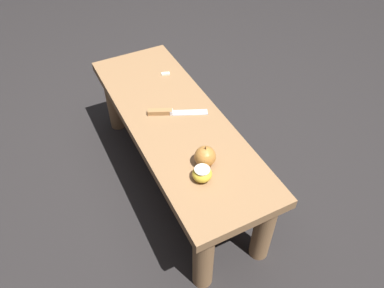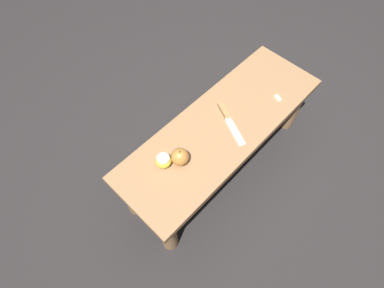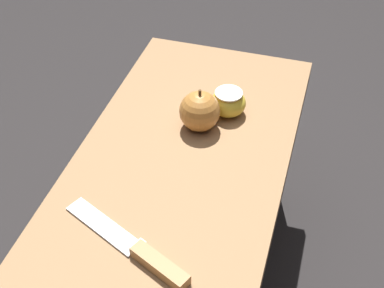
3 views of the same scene
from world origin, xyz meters
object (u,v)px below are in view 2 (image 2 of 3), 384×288
Objects in this scene: apple_cut at (164,161)px; apple_whole at (180,157)px; knife at (227,117)px; wooden_bench at (221,134)px.

apple_whole is at bearing -36.39° from apple_cut.
apple_cut is at bearing -71.96° from knife.
knife is 0.37m from apple_cut.
apple_whole reaches higher than apple_cut.
wooden_bench is 12.73× the size of apple_whole.
apple_cut reaches higher than knife.
knife is (0.04, 0.01, 0.09)m from wooden_bench.
wooden_bench is 0.35m from apple_cut.
apple_cut is (-0.37, 0.04, 0.02)m from knife.
apple_cut reaches higher than wooden_bench.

